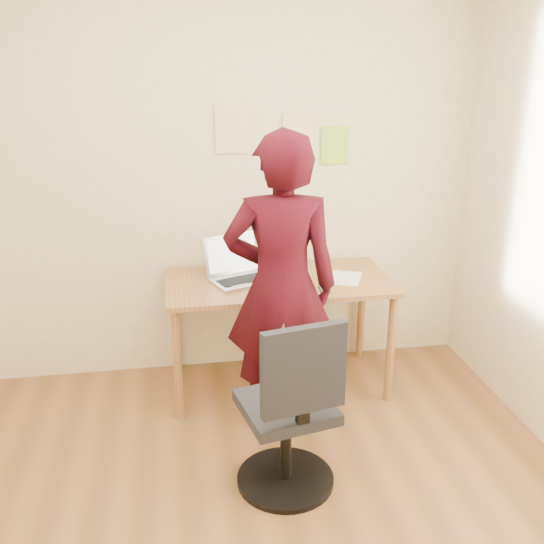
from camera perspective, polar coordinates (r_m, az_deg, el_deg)
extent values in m
cube|color=beige|center=(3.95, -5.94, 9.22)|extent=(3.50, 0.04, 2.70)
cube|color=olive|center=(3.79, 0.62, -0.96)|extent=(1.40, 0.70, 0.03)
cylinder|color=olive|center=(3.62, -8.87, -8.70)|extent=(0.05, 0.05, 0.71)
cylinder|color=olive|center=(3.83, 11.09, -7.13)|extent=(0.05, 0.05, 0.71)
cylinder|color=olive|center=(4.16, -9.02, -4.80)|extent=(0.05, 0.05, 0.71)
cylinder|color=olive|center=(4.34, 8.40, -3.65)|extent=(0.05, 0.05, 0.71)
cube|color=#B8B8BF|center=(3.75, -2.80, -0.82)|extent=(0.43, 0.36, 0.02)
cube|color=black|center=(3.75, -2.80, -0.68)|extent=(0.32, 0.24, 0.00)
cube|color=#B8B8BF|center=(3.84, -3.93, 1.70)|extent=(0.36, 0.20, 0.24)
cube|color=white|center=(3.84, -3.93, 1.70)|extent=(0.32, 0.17, 0.20)
cube|color=white|center=(3.84, 6.92, -0.57)|extent=(0.27, 0.32, 0.00)
cube|color=black|center=(3.64, 4.93, -1.61)|extent=(0.06, 0.11, 0.01)
cube|color=#3F4C59|center=(3.63, 4.93, -1.54)|extent=(0.05, 0.09, 0.00)
cube|color=#ECCD8D|center=(3.89, -3.79, 13.27)|extent=(0.21, 0.00, 0.30)
cube|color=#ECCD8D|center=(3.96, 2.54, 12.52)|extent=(0.21, 0.00, 0.30)
cube|color=#94D12F|center=(4.03, 5.91, 11.77)|extent=(0.18, 0.00, 0.24)
cube|color=black|center=(3.04, 1.33, -12.58)|extent=(0.50, 0.50, 0.06)
cube|color=black|center=(2.72, 3.02, -9.21)|extent=(0.40, 0.13, 0.42)
cube|color=black|center=(2.84, 2.90, -12.98)|extent=(0.06, 0.05, 0.11)
cylinder|color=black|center=(3.16, 1.29, -16.09)|extent=(0.06, 0.06, 0.42)
cylinder|color=black|center=(3.28, 1.27, -18.87)|extent=(0.50, 0.50, 0.03)
imported|color=black|center=(3.32, 0.86, -1.43)|extent=(0.68, 0.49, 1.73)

